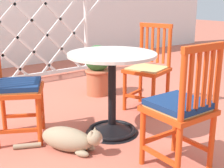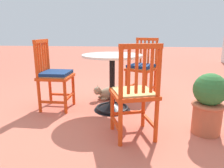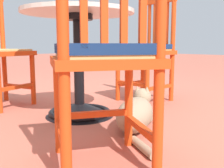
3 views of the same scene
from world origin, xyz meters
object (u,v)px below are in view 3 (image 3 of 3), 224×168
(tabby_cat, at_px, (136,113))
(orange_chair_by_planter, at_px, (147,51))
(cafe_table, at_px, (79,76))
(orange_chair_tucked_in, at_px, (104,58))

(tabby_cat, bearing_deg, orange_chair_by_planter, -54.24)
(orange_chair_by_planter, bearing_deg, tabby_cat, 125.76)
(orange_chair_by_planter, bearing_deg, cafe_table, 91.57)
(cafe_table, xyz_separation_m, orange_chair_by_planter, (0.02, -0.76, 0.16))
(cafe_table, bearing_deg, tabby_cat, -170.66)
(orange_chair_tucked_in, xyz_separation_m, orange_chair_by_planter, (0.73, -1.15, 0.00))
(cafe_table, relative_size, tabby_cat, 1.35)
(cafe_table, bearing_deg, orange_chair_by_planter, -88.43)
(orange_chair_by_planter, distance_m, tabby_cat, 0.91)
(orange_chair_tucked_in, relative_size, tabby_cat, 1.62)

